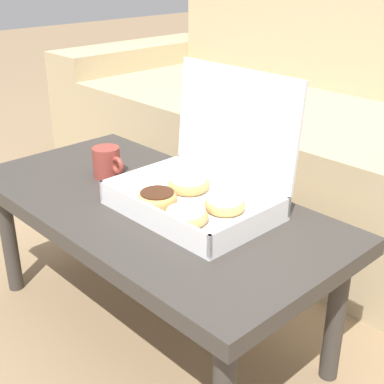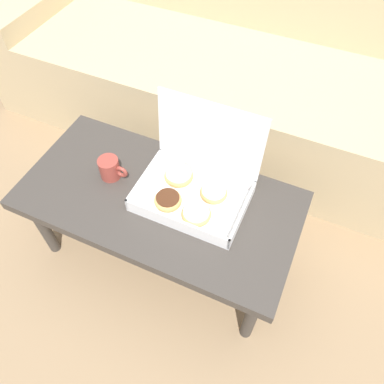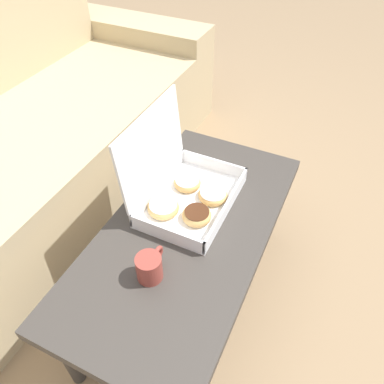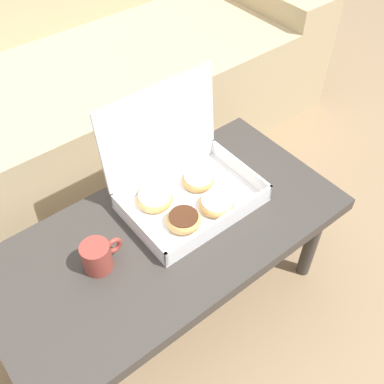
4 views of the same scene
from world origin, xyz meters
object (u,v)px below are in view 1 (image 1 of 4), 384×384
couch (347,145)px  coffee_mug (107,162)px  coffee_table (150,216)px  pastry_box (199,185)px

couch → coffee_mug: size_ratio=22.38×
coffee_table → pastry_box: 0.16m
pastry_box → coffee_mug: (-0.31, -0.05, -0.02)m
couch → pastry_box: bearing=-82.8°
coffee_table → coffee_mug: 0.22m
coffee_table → coffee_mug: bearing=175.0°
couch → coffee_table: size_ratio=2.53×
pastry_box → coffee_mug: 0.31m
couch → coffee_mug: 0.92m
pastry_box → coffee_mug: bearing=-171.0°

